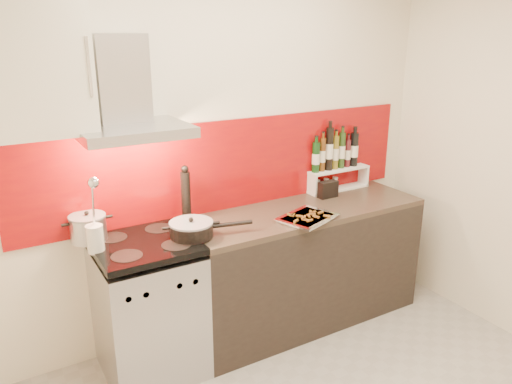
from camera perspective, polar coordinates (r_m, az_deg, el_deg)
back_wall at (r=3.50m, az=-3.75°, el=4.32°), size 3.40×0.02×2.60m
backsplash at (r=3.53m, az=-2.91°, el=3.12°), size 3.00×0.02×0.64m
range_stove at (r=3.32m, az=-12.09°, el=-12.98°), size 0.60×0.60×0.91m
counter at (r=3.79m, az=5.43°, el=-8.27°), size 1.80×0.60×0.90m
range_hood at (r=3.01m, az=-14.63°, el=10.13°), size 0.62×0.50×0.61m
upper_cabinet at (r=2.88m, az=-25.69°, el=12.77°), size 0.70×0.35×0.72m
stock_pot at (r=3.18m, az=-18.63°, el=-3.89°), size 0.22×0.22×0.19m
saute_pan at (r=3.11m, az=-7.26°, el=-4.21°), size 0.52×0.27×0.13m
utensil_jar at (r=3.00m, az=-17.94°, el=-4.17°), size 0.10×0.15×0.47m
pepper_mill at (r=3.30m, az=-8.01°, el=-0.41°), size 0.06×0.06×0.40m
step_shelf at (r=4.00m, az=9.10°, el=3.36°), size 0.54×0.15×0.51m
caddy_box at (r=3.86m, az=8.23°, el=0.25°), size 0.16×0.07×0.13m
baking_tray at (r=3.40m, az=5.89°, el=-2.92°), size 0.45×0.40×0.03m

